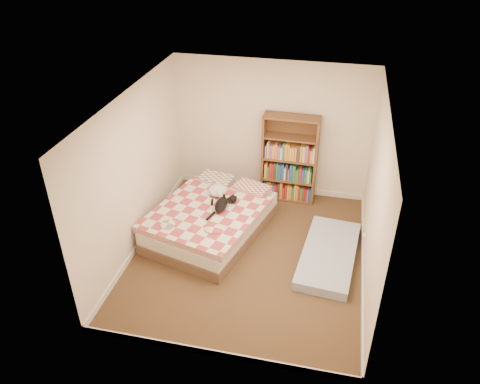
% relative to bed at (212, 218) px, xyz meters
% --- Properties ---
extents(room, '(3.51, 4.01, 2.51)m').
position_rel_bed_xyz_m(room, '(0.71, -0.46, 0.94)').
color(room, '#4C3220').
rests_on(room, ground).
extents(bed, '(1.97, 2.42, 0.57)m').
position_rel_bed_xyz_m(bed, '(0.00, 0.00, 0.00)').
color(bed, brown).
rests_on(bed, room).
extents(bookshelf, '(0.98, 0.35, 1.62)m').
position_rel_bed_xyz_m(bookshelf, '(1.09, 1.34, 0.33)').
color(bookshelf, '#4E2E1A').
rests_on(bookshelf, room).
extents(floor_mattress, '(0.94, 1.79, 0.16)m').
position_rel_bed_xyz_m(floor_mattress, '(1.95, -0.31, -0.18)').
color(floor_mattress, '#728BBF').
rests_on(floor_mattress, room).
extents(black_cat, '(0.41, 0.71, 0.16)m').
position_rel_bed_xyz_m(black_cat, '(0.18, -0.01, 0.32)').
color(black_cat, black).
rests_on(black_cat, bed).
extents(white_dog, '(0.38, 0.41, 0.17)m').
position_rel_bed_xyz_m(white_dog, '(0.03, 0.34, 0.33)').
color(white_dog, silver).
rests_on(white_dog, bed).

